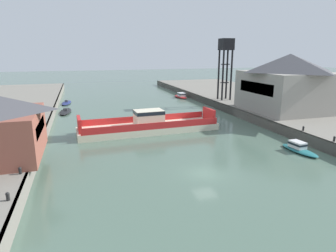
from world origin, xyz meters
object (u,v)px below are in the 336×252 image
(chain_ferry, at_px, (149,125))
(moored_boat_near_right, at_px, (181,96))
(moored_boat_mid_right, at_px, (65,111))
(warehouse_shed, at_px, (288,83))
(crane_tower, at_px, (226,53))
(moored_boat_mid_left, at_px, (299,148))
(moored_boat_near_left, at_px, (66,103))

(chain_ferry, height_order, moored_boat_near_right, chain_ferry)
(moored_boat_mid_right, bearing_deg, moored_boat_near_right, 22.37)
(moored_boat_near_right, relative_size, warehouse_shed, 0.47)
(moored_boat_mid_right, relative_size, warehouse_shed, 0.52)
(chain_ferry, relative_size, moored_boat_mid_right, 2.90)
(crane_tower, bearing_deg, warehouse_shed, -71.00)
(moored_boat_near_right, height_order, moored_boat_mid_right, moored_boat_near_right)
(moored_boat_mid_left, distance_m, warehouse_shed, 22.71)
(moored_boat_near_right, distance_m, crane_tower, 21.39)
(moored_boat_mid_left, relative_size, warehouse_shed, 0.39)
(chain_ferry, relative_size, crane_tower, 1.64)
(moored_boat_near_right, distance_m, moored_boat_mid_right, 34.95)
(moored_boat_near_left, height_order, moored_boat_near_right, moored_boat_near_right)
(moored_boat_near_right, height_order, crane_tower, crane_tower)
(moored_boat_mid_right, bearing_deg, moored_boat_near_left, 90.73)
(moored_boat_mid_right, xyz_separation_m, warehouse_shed, (43.40, -19.38, 7.08))
(crane_tower, bearing_deg, moored_boat_mid_left, -100.49)
(chain_ferry, bearing_deg, moored_boat_mid_left, -43.31)
(moored_boat_near_right, relative_size, moored_boat_mid_right, 0.90)
(moored_boat_mid_right, bearing_deg, moored_boat_mid_left, -49.96)
(moored_boat_near_right, relative_size, moored_boat_mid_left, 1.20)
(moored_boat_near_right, height_order, moored_boat_mid_left, moored_boat_near_right)
(chain_ferry, relative_size, moored_boat_near_left, 3.26)
(moored_boat_mid_left, bearing_deg, crane_tower, 79.51)
(moored_boat_near_left, relative_size, moored_boat_near_right, 0.98)
(moored_boat_mid_left, height_order, moored_boat_mid_right, moored_boat_mid_left)
(moored_boat_near_right, distance_m, moored_boat_mid_left, 50.79)
(chain_ferry, relative_size, warehouse_shed, 1.52)
(moored_boat_mid_left, xyz_separation_m, warehouse_shed, (11.90, 18.10, 6.83))
(chain_ferry, xyz_separation_m, moored_boat_near_left, (-14.47, 33.50, -0.86))
(moored_boat_mid_left, distance_m, moored_boat_mid_right, 48.96)
(moored_boat_near_left, height_order, warehouse_shed, warehouse_shed)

